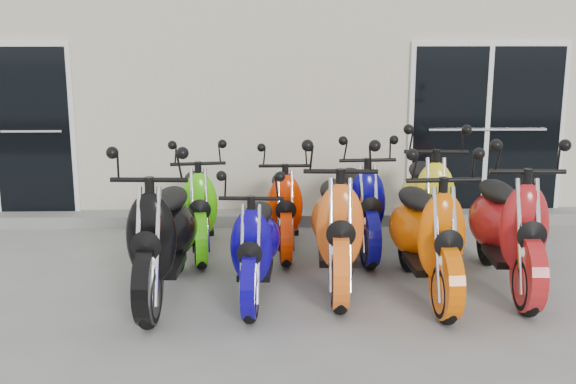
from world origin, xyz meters
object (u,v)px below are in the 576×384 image
object	(u,v)px
scooter_front_orange_b	(427,218)
scooter_back_yellow	(428,186)
scooter_front_orange_a	(337,210)
scooter_front_red	(509,210)
scooter_front_blue	(255,230)
scooter_back_green	(198,193)
scooter_front_black	(162,219)
scooter_back_red	(284,194)
scooter_back_blue	(359,191)

from	to	relation	value
scooter_front_orange_b	scooter_back_yellow	xyz separation A→B (m)	(0.28, 1.27, 0.01)
scooter_front_orange_a	scooter_front_red	size ratio (longest dim) A/B	0.99
scooter_front_blue	scooter_front_orange_a	xyz separation A→B (m)	(0.79, 0.29, 0.12)
scooter_front_blue	scooter_front_red	xyz separation A→B (m)	(2.43, 0.20, 0.12)
scooter_front_red	scooter_back_yellow	distance (m)	1.23
scooter_front_red	scooter_back_green	xyz separation A→B (m)	(-3.11, 1.23, -0.10)
scooter_back_yellow	scooter_front_blue	bearing A→B (deg)	-141.08
scooter_front_black	scooter_back_red	size ratio (longest dim) A/B	1.17
scooter_front_orange_b	scooter_back_blue	xyz separation A→B (m)	(-0.47, 1.37, -0.05)
scooter_front_red	scooter_back_red	distance (m)	2.48
scooter_back_yellow	scooter_front_orange_b	bearing A→B (deg)	-98.09
scooter_front_red	scooter_back_red	xyz separation A→B (m)	(-2.14, 1.26, -0.12)
scooter_back_red	scooter_back_green	bearing A→B (deg)	-178.71
scooter_back_blue	scooter_back_yellow	size ratio (longest dim) A/B	0.91
scooter_front_blue	scooter_back_yellow	distance (m)	2.30
scooter_front_orange_b	scooter_back_yellow	size ratio (longest dim) A/B	0.98
scooter_back_blue	scooter_front_red	bearing A→B (deg)	-46.35
scooter_front_blue	scooter_back_green	size ratio (longest dim) A/B	0.97
scooter_back_red	scooter_back_yellow	bearing A→B (deg)	-5.92
scooter_front_red	scooter_back_green	size ratio (longest dim) A/B	1.15
scooter_back_blue	scooter_back_yellow	distance (m)	0.76
scooter_front_black	scooter_back_red	bearing A→B (deg)	53.87
scooter_back_green	scooter_back_yellow	distance (m)	2.57
scooter_front_black	scooter_back_yellow	size ratio (longest dim) A/B	1.00
scooter_front_orange_b	scooter_back_green	size ratio (longest dim) A/B	1.11
scooter_front_red	scooter_back_yellow	xyz separation A→B (m)	(-0.54, 1.10, -0.01)
scooter_front_orange_b	scooter_front_blue	bearing A→B (deg)	178.32
scooter_front_red	scooter_back_blue	distance (m)	1.76
scooter_front_blue	scooter_front_red	bearing A→B (deg)	8.40
scooter_front_orange_b	scooter_back_red	distance (m)	1.94
scooter_front_orange_a	scooter_front_red	xyz separation A→B (m)	(1.64, -0.10, 0.01)
scooter_front_orange_a	scooter_back_blue	bearing A→B (deg)	75.26
scooter_front_orange_b	scooter_back_red	size ratio (longest dim) A/B	1.15
scooter_back_blue	scooter_back_yellow	world-z (taller)	scooter_back_yellow
scooter_front_orange_a	scooter_back_yellow	size ratio (longest dim) A/B	1.01
scooter_back_green	scooter_front_orange_b	bearing A→B (deg)	-38.96
scooter_front_orange_b	scooter_front_red	world-z (taller)	scooter_front_red
scooter_back_yellow	scooter_front_orange_a	bearing A→B (deg)	-133.15
scooter_front_blue	scooter_back_red	xyz separation A→B (m)	(0.30, 1.45, -0.00)
scooter_front_black	scooter_front_orange_b	size ratio (longest dim) A/B	1.02
scooter_front_black	scooter_back_yellow	bearing A→B (deg)	27.81
scooter_back_red	scooter_back_yellow	world-z (taller)	scooter_back_yellow
scooter_back_yellow	scooter_front_red	bearing A→B (deg)	-59.43
scooter_front_black	scooter_back_yellow	distance (m)	3.04
scooter_front_orange_b	scooter_back_blue	distance (m)	1.45
scooter_front_orange_b	scooter_back_blue	world-z (taller)	scooter_front_orange_b
scooter_front_orange_b	scooter_back_yellow	world-z (taller)	scooter_back_yellow
scooter_front_blue	scooter_back_green	distance (m)	1.58
scooter_front_black	scooter_back_green	size ratio (longest dim) A/B	1.14
scooter_front_orange_a	scooter_back_red	size ratio (longest dim) A/B	1.18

